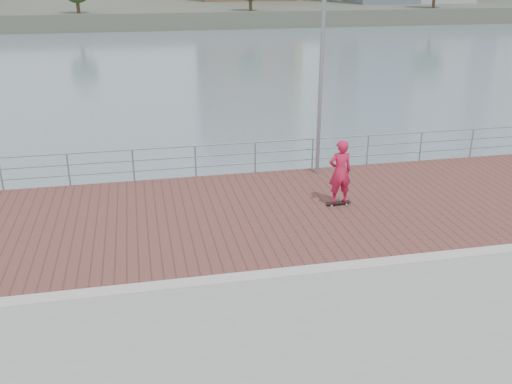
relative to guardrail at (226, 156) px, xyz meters
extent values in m
plane|color=slate|center=(0.00, -7.00, -2.69)|extent=(400.00, 400.00, 0.00)
cube|color=brown|center=(0.00, -3.40, -0.68)|extent=(40.00, 6.80, 0.02)
cube|color=#B7B5AD|center=(0.00, -7.00, -0.66)|extent=(40.00, 0.40, 0.06)
cube|color=#4C5142|center=(0.00, 115.50, -1.44)|extent=(320.00, 95.00, 2.50)
cylinder|color=#8C9EA8|center=(-7.18, 0.00, -0.14)|extent=(0.06, 0.06, 1.10)
cylinder|color=#8C9EA8|center=(-5.13, 0.00, -0.14)|extent=(0.06, 0.06, 1.10)
cylinder|color=#8C9EA8|center=(-3.08, 0.00, -0.14)|extent=(0.06, 0.06, 1.10)
cylinder|color=#8C9EA8|center=(-1.03, 0.00, -0.14)|extent=(0.06, 0.06, 1.10)
cylinder|color=#8C9EA8|center=(1.03, 0.00, -0.14)|extent=(0.06, 0.06, 1.10)
cylinder|color=#8C9EA8|center=(3.08, 0.00, -0.14)|extent=(0.06, 0.06, 1.10)
cylinder|color=#8C9EA8|center=(5.13, 0.00, -0.14)|extent=(0.06, 0.06, 1.10)
cylinder|color=#8C9EA8|center=(7.18, 0.00, -0.14)|extent=(0.06, 0.06, 1.10)
cylinder|color=#8C9EA8|center=(9.24, 0.00, -0.14)|extent=(0.06, 0.06, 1.10)
cylinder|color=#8C9EA8|center=(0.00, 0.00, 0.41)|extent=(39.00, 0.05, 0.05)
cylinder|color=#8C9EA8|center=(0.00, 0.00, 0.03)|extent=(39.00, 0.05, 0.05)
cylinder|color=#8C9EA8|center=(0.00, 0.00, -0.33)|extent=(39.00, 0.05, 0.05)
cylinder|color=gray|center=(3.11, -0.50, 2.60)|extent=(0.13, 0.13, 6.58)
cube|color=black|center=(2.86, -3.36, -0.60)|extent=(0.74, 0.22, 0.03)
cylinder|color=beige|center=(2.63, -3.43, -0.64)|extent=(0.06, 0.04, 0.06)
cylinder|color=beige|center=(3.10, -3.42, -0.64)|extent=(0.06, 0.04, 0.06)
cylinder|color=beige|center=(2.62, -3.30, -0.64)|extent=(0.06, 0.04, 0.06)
cylinder|color=beige|center=(3.10, -3.28, -0.64)|extent=(0.06, 0.04, 0.06)
imported|color=#C61A43|center=(2.86, -3.36, 0.38)|extent=(0.72, 0.49, 1.93)
cylinder|color=#473323|center=(-10.00, 70.00, 1.42)|extent=(0.50, 0.50, 3.22)
camera|label=1|loc=(-2.79, -18.22, 5.95)|focal=40.00mm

